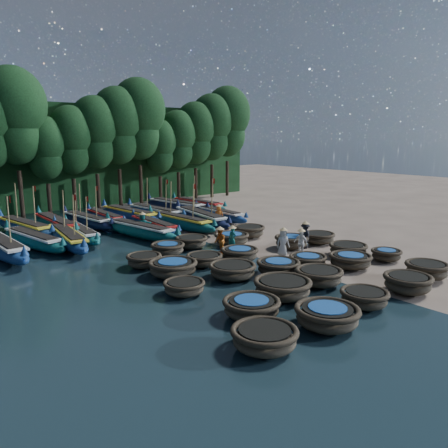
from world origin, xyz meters
TOP-DOWN VIEW (x-y plane):
  - ground at (0.00, 0.00)m, footprint 120.00×120.00m
  - foliage_wall at (0.00, 23.50)m, footprint 40.00×3.00m
  - coracle_0 at (-7.66, -10.07)m, footprint 2.79×2.79m
  - coracle_1 at (-4.70, -10.34)m, footprint 2.72×2.72m
  - coracle_2 at (-1.90, -10.09)m, footprint 2.15×2.15m
  - coracle_3 at (1.09, -10.38)m, footprint 2.17×2.17m
  - coracle_4 at (3.66, -10.01)m, footprint 2.52×2.52m
  - coracle_5 at (-6.16, -7.87)m, footprint 2.28×2.28m
  - coracle_6 at (-3.71, -7.23)m, footprint 3.08×3.08m
  - coracle_7 at (-1.20, -7.23)m, footprint 2.70×2.70m
  - coracle_8 at (2.35, -6.54)m, footprint 2.35×2.35m
  - coracle_9 at (5.06, -7.04)m, footprint 1.86×1.86m
  - coracle_10 at (-6.76, -4.16)m, footprint 2.25×2.25m
  - coracle_11 at (-3.65, -3.85)m, footprint 2.63×2.63m
  - coracle_12 at (-1.51, -4.92)m, footprint 2.23×2.23m
  - coracle_13 at (0.73, -4.98)m, footprint 2.03×2.03m
  - coracle_14 at (4.31, -5.04)m, footprint 2.24×2.24m
  - coracle_15 at (-5.70, -1.65)m, footprint 2.93×2.93m
  - coracle_16 at (-3.39, -1.23)m, footprint 2.02×2.02m
  - coracle_17 at (-1.30, -1.77)m, footprint 2.56×2.56m
  - coracle_18 at (3.07, -1.75)m, footprint 2.14×2.14m
  - coracle_19 at (5.42, -2.02)m, footprint 2.52×2.52m
  - coracle_20 at (-6.05, 0.60)m, footprint 2.16×2.16m
  - coracle_21 at (-3.77, 1.83)m, footprint 2.42×2.42m
  - coracle_22 at (-1.72, 2.30)m, footprint 2.18×2.18m
  - coracle_23 at (0.82, 1.37)m, footprint 2.68×2.68m
  - coracle_24 at (3.12, 2.21)m, footprint 2.66×2.66m
  - long_boat_0 at (-11.33, 7.94)m, footprint 1.84×8.74m
  - long_boat_1 at (-9.30, 8.81)m, footprint 2.53×7.81m
  - long_boat_2 at (-7.47, 7.74)m, footprint 2.49×8.17m
  - long_boat_3 at (-6.16, 9.03)m, footprint 1.89×7.28m
  - long_boat_4 at (-2.76, 6.96)m, footprint 2.59×8.09m
  - long_boat_5 at (-1.10, 7.81)m, footprint 1.80×7.51m
  - long_boat_6 at (1.06, 7.70)m, footprint 1.95×8.28m
  - long_boat_7 at (3.14, 7.82)m, footprint 2.91×8.89m
  - long_boat_8 at (5.57, 8.48)m, footprint 1.76×7.51m
  - long_boat_10 at (-8.64, 12.93)m, footprint 2.72×8.44m
  - long_boat_11 at (-6.56, 12.56)m, footprint 1.64×8.65m
  - long_boat_12 at (-4.08, 12.89)m, footprint 2.04×7.70m
  - long_boat_13 at (-2.35, 13.34)m, footprint 1.47×7.29m
  - long_boat_14 at (-0.47, 12.78)m, footprint 2.21×8.56m
  - long_boat_15 at (1.81, 12.58)m, footprint 2.16×8.01m
  - long_boat_16 at (5.06, 14.14)m, footprint 2.56×8.58m
  - long_boat_17 at (7.23, 13.71)m, footprint 1.80×8.01m
  - fisherman_0 at (1.37, -2.58)m, footprint 0.93×0.78m
  - fisherman_1 at (-0.29, 0.04)m, footprint 0.52×0.62m
  - fisherman_2 at (-1.18, 0.15)m, footprint 0.87×0.95m
  - fisherman_3 at (3.74, -2.25)m, footprint 1.05×1.23m
  - fisherman_4 at (2.12, -3.29)m, footprint 0.52×0.97m
  - fisherman_5 at (-2.13, 7.64)m, footprint 1.35×1.35m
  - fisherman_6 at (4.30, 6.96)m, footprint 0.85×0.91m
  - tree_4 at (-6.80, 20.00)m, footprint 5.34×5.34m
  - tree_5 at (-4.50, 20.00)m, footprint 3.68×3.68m
  - tree_6 at (-2.20, 20.00)m, footprint 4.09×4.09m
  - tree_7 at (0.10, 20.00)m, footprint 4.51×4.51m
  - tree_8 at (2.40, 20.00)m, footprint 4.92×4.92m
  - tree_9 at (4.70, 20.00)m, footprint 5.34×5.34m
  - tree_10 at (7.00, 20.00)m, footprint 3.68×3.68m
  - tree_11 at (9.30, 20.00)m, footprint 4.09×4.09m
  - tree_12 at (11.60, 20.00)m, footprint 4.51×4.51m
  - tree_13 at (13.90, 20.00)m, footprint 4.92×4.92m
  - tree_14 at (16.20, 20.00)m, footprint 5.34×5.34m

SIDE VIEW (x-z plane):
  - ground at x=0.00m, z-range 0.00..0.00m
  - coracle_10 at x=-6.76m, z-range 0.05..0.68m
  - coracle_16 at x=-3.39m, z-range 0.05..0.71m
  - coracle_13 at x=0.73m, z-range 0.05..0.72m
  - coracle_9 at x=5.06m, z-range 0.05..0.72m
  - coracle_19 at x=5.42m, z-range 0.05..0.78m
  - coracle_2 at x=-1.90m, z-range 0.05..0.78m
  - coracle_20 at x=-6.05m, z-range 0.05..0.78m
  - coracle_14 at x=4.31m, z-range 0.05..0.79m
  - coracle_5 at x=-6.16m, z-range 0.06..0.80m
  - coracle_21 at x=-3.77m, z-range 0.06..0.80m
  - coracle_8 at x=2.35m, z-range 0.06..0.82m
  - coracle_22 at x=-1.72m, z-range 0.06..0.82m
  - coracle_17 at x=-1.30m, z-range 0.06..0.82m
  - coracle_23 at x=0.82m, z-range 0.06..0.82m
  - coracle_11 at x=-3.65m, z-range 0.05..0.82m
  - coracle_0 at x=-7.66m, z-range 0.06..0.83m
  - coracle_12 at x=-1.51m, z-range 0.06..0.84m
  - coracle_15 at x=-5.70m, z-range 0.06..0.87m
  - coracle_24 at x=3.12m, z-range 0.06..0.88m
  - coracle_7 at x=-1.20m, z-range 0.06..0.89m
  - coracle_18 at x=3.07m, z-range 0.07..0.89m
  - coracle_3 at x=1.09m, z-range 0.06..0.90m
  - coracle_1 at x=-4.70m, z-range 0.06..0.90m
  - coracle_4 at x=3.66m, z-range 0.06..0.91m
  - coracle_6 at x=-3.71m, z-range 0.06..0.91m
  - long_boat_13 at x=-2.35m, z-range -0.15..1.13m
  - long_boat_3 at x=-6.16m, z-range -1.06..2.04m
  - long_boat_5 at x=-1.10m, z-range -0.16..1.17m
  - long_boat_8 at x=5.57m, z-range -0.16..1.17m
  - long_boat_12 at x=-4.08m, z-range -1.12..2.16m
  - long_boat_1 at x=-9.30m, z-range -0.17..1.22m
  - long_boat_17 at x=7.23m, z-range -0.17..1.24m
  - long_boat_15 at x=1.81m, z-range -1.17..2.25m
  - long_boat_4 at x=-2.76m, z-range -0.17..1.27m
  - long_boat_2 at x=-7.47m, z-range -1.19..2.30m
  - long_boat_6 at x=1.06m, z-range -1.20..2.32m
  - long_boat_10 at x=-8.64m, z-range -1.24..2.39m
  - long_boat_14 at x=-0.47m, z-range -0.18..1.33m
  - long_boat_16 at x=5.06m, z-range -0.18..1.34m
  - long_boat_11 at x=-6.56m, z-range -0.18..1.34m
  - long_boat_0 at x=-11.33m, z-range -1.27..2.45m
  - long_boat_7 at x=3.14m, z-range -1.30..2.52m
  - fisherman_5 at x=-2.13m, z-range -0.06..1.70m
  - fisherman_2 at x=-1.18m, z-range -0.04..1.74m
  - fisherman_6 at x=4.30m, z-range -0.03..1.73m
  - fisherman_4 at x=2.12m, z-range -0.03..1.76m
  - fisherman_3 at x=3.74m, z-range -0.06..1.79m
  - fisherman_0 at x=1.37m, z-range -0.04..1.79m
  - fisherman_1 at x=-0.29m, z-range 0.01..1.77m
  - foliage_wall at x=0.00m, z-range 0.00..10.00m
  - tree_5 at x=-4.50m, z-range 1.63..10.31m
  - tree_10 at x=7.00m, z-range 1.63..10.31m
  - tree_6 at x=-2.20m, z-range 1.82..11.47m
  - tree_11 at x=9.30m, z-range 1.82..11.47m
  - tree_7 at x=0.10m, z-range 2.01..12.64m
  - tree_12 at x=11.60m, z-range 2.01..12.64m
  - tree_8 at x=2.40m, z-range 2.19..13.80m
  - tree_13 at x=13.90m, z-range 2.19..13.80m
  - tree_4 at x=-6.80m, z-range 2.38..14.96m
  - tree_9 at x=4.70m, z-range 2.38..14.96m
  - tree_14 at x=16.20m, z-range 2.38..14.96m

